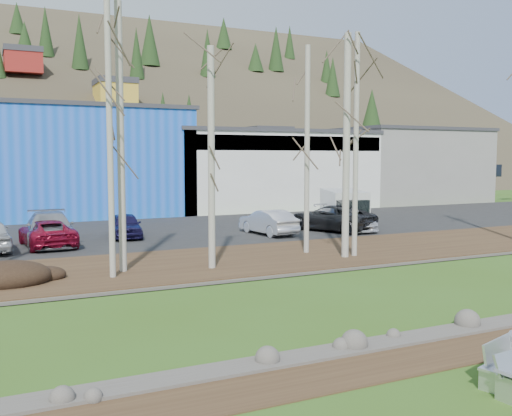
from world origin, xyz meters
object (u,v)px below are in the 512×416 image
car_5 (268,222)px  car_7 (345,218)px  car_4 (126,225)px  bench_intact (509,360)px  car_3 (50,229)px  van_white (344,208)px  car_2 (47,233)px  car_6 (331,218)px

car_5 → car_7: (5.09, -0.14, 0.03)m
car_4 → car_5: (7.54, -2.22, 0.04)m
bench_intact → car_3: 22.87m
car_3 → car_7: size_ratio=1.11×
car_5 → van_white: van_white is taller
car_5 → car_7: size_ratio=0.85×
bench_intact → car_3: (-6.56, 21.90, 0.50)m
bench_intact → car_7: 22.87m
car_2 → car_5: 11.71m
bench_intact → car_2: car_2 is taller
car_4 → car_2: bearing=-152.4°
car_3 → car_4: size_ratio=1.44×
car_3 → car_7: car_3 is taller
car_5 → car_7: 5.09m
bench_intact → van_white: 24.90m
car_2 → car_4: size_ratio=1.23×
car_4 → car_7: car_7 is taller
bench_intact → car_6: 22.49m
car_5 → car_3: bearing=-12.0°
car_6 → car_7: car_6 is taller
car_7 → car_5: bearing=-177.8°
car_2 → van_white: van_white is taller
car_4 → car_6: (11.62, -2.31, 0.10)m
bench_intact → car_3: car_3 is taller
car_2 → car_6: car_6 is taller
car_4 → van_white: van_white is taller
car_2 → car_4: car_2 is taller
car_5 → van_white: bearing=-171.6°
car_5 → van_white: (6.17, 1.58, 0.42)m
bench_intact → car_6: bearing=48.9°
car_6 → car_7: size_ratio=1.08×
car_2 → car_5: bearing=171.6°
car_3 → car_4: bearing=15.9°
bench_intact → car_5: car_5 is taller
car_4 → car_6: 11.84m
car_4 → car_7: size_ratio=0.77×
car_6 → car_7: bearing=153.6°
car_7 → van_white: bearing=61.5°
car_5 → car_7: bearing=172.5°
car_3 → car_5: size_ratio=1.31×
car_2 → car_4: (4.15, 1.56, -0.00)m
van_white → car_7: bearing=-100.8°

